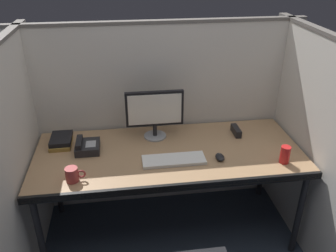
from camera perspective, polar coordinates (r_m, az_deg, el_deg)
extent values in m
cube|color=beige|center=(2.87, -1.08, 1.06)|extent=(2.20, 0.05, 1.55)
cube|color=#605B56|center=(2.61, -1.24, 16.68)|extent=(2.21, 0.06, 0.02)
cube|color=beige|center=(2.48, -23.04, -6.04)|extent=(0.05, 1.40, 1.55)
cube|color=beige|center=(2.71, 21.84, -2.84)|extent=(0.05, 1.40, 1.55)
cube|color=#605B56|center=(2.44, 25.13, 13.37)|extent=(0.06, 1.41, 0.02)
cube|color=#997551|center=(2.51, 0.16, -4.57)|extent=(1.90, 0.80, 0.04)
cube|color=black|center=(2.20, 1.59, -9.97)|extent=(1.90, 0.02, 0.05)
cylinder|color=black|center=(2.53, -20.06, -17.06)|extent=(0.04, 0.04, 0.70)
cylinder|color=black|center=(2.73, 20.62, -13.30)|extent=(0.04, 0.04, 0.70)
cylinder|color=black|center=(3.04, -17.83, -8.10)|extent=(0.04, 0.04, 0.70)
cylinder|color=black|center=(3.21, 15.28, -5.63)|extent=(0.04, 0.04, 0.70)
cylinder|color=gray|center=(2.68, -2.12, -1.62)|extent=(0.17, 0.17, 0.01)
cylinder|color=black|center=(2.66, -2.14, -0.65)|extent=(0.03, 0.03, 0.09)
cube|color=black|center=(2.58, -2.21, 2.88)|extent=(0.43, 0.03, 0.27)
cube|color=silver|center=(2.56, -2.17, 2.71)|extent=(0.39, 0.01, 0.23)
cube|color=silver|center=(2.39, 0.95, -5.56)|extent=(0.43, 0.15, 0.02)
ellipsoid|color=black|center=(2.43, 8.48, -5.04)|extent=(0.06, 0.10, 0.03)
cylinder|color=#59595B|center=(2.44, 8.38, -4.56)|extent=(0.01, 0.01, 0.01)
cube|color=olive|center=(2.69, -17.04, -2.71)|extent=(0.15, 0.21, 0.03)
cube|color=black|center=(2.69, -17.05, -2.01)|extent=(0.15, 0.21, 0.03)
cylinder|color=red|center=(2.48, 18.57, -4.45)|extent=(0.07, 0.07, 0.12)
cube|color=black|center=(2.56, -12.98, -3.37)|extent=(0.17, 0.19, 0.06)
cube|color=black|center=(2.55, -14.32, -2.57)|extent=(0.04, 0.17, 0.03)
cube|color=gray|center=(2.54, -12.50, -2.89)|extent=(0.07, 0.09, 0.00)
cylinder|color=#993333|center=(2.26, -15.43, -7.66)|extent=(0.08, 0.08, 0.09)
torus|color=#993333|center=(2.26, -13.97, -7.60)|extent=(0.06, 0.01, 0.06)
cube|color=black|center=(2.76, 11.05, -0.77)|extent=(0.04, 0.15, 0.06)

